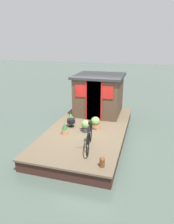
# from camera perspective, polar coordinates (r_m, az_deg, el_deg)

# --- Properties ---
(ground_plane) EXTENTS (60.00, 60.00, 0.00)m
(ground_plane) POSITION_cam_1_polar(r_m,az_deg,el_deg) (8.37, 0.38, -6.94)
(ground_plane) COLOR #47564C
(houseboat_deck) EXTENTS (5.80, 2.89, 0.44)m
(houseboat_deck) POSITION_cam_1_polar(r_m,az_deg,el_deg) (8.28, 0.39, -5.58)
(houseboat_deck) COLOR brown
(houseboat_deck) RESTS_ON ground_plane
(houseboat_cabin) EXTENTS (2.15, 2.15, 1.80)m
(houseboat_cabin) POSITION_cam_1_polar(r_m,az_deg,el_deg) (9.55, 3.34, 4.91)
(houseboat_cabin) COLOR #4C3828
(houseboat_cabin) RESTS_ON houseboat_deck
(bicycle) EXTENTS (1.63, 0.50, 0.83)m
(bicycle) POSITION_cam_1_polar(r_m,az_deg,el_deg) (6.54, 0.66, -6.74)
(bicycle) COLOR black
(bicycle) RESTS_ON houseboat_deck
(potted_plant_basil) EXTENTS (0.26, 0.26, 0.42)m
(potted_plant_basil) POSITION_cam_1_polar(r_m,az_deg,el_deg) (7.60, -6.16, -4.58)
(potted_plant_basil) COLOR #C6754C
(potted_plant_basil) RESTS_ON houseboat_deck
(potted_plant_rosemary) EXTENTS (0.33, 0.33, 0.46)m
(potted_plant_rosemary) POSITION_cam_1_polar(r_m,az_deg,el_deg) (7.71, -0.36, -3.80)
(potted_plant_rosemary) COLOR #38383D
(potted_plant_rosemary) RESTS_ON houseboat_deck
(potted_plant_sage) EXTENTS (0.28, 0.28, 0.37)m
(potted_plant_sage) POSITION_cam_1_polar(r_m,az_deg,el_deg) (8.72, -4.49, -1.54)
(potted_plant_sage) COLOR slate
(potted_plant_sage) RESTS_ON houseboat_deck
(potted_plant_fern) EXTENTS (0.35, 0.35, 0.48)m
(potted_plant_fern) POSITION_cam_1_polar(r_m,az_deg,el_deg) (7.98, 2.33, -2.97)
(potted_plant_fern) COLOR #C6754C
(potted_plant_fern) RESTS_ON houseboat_deck
(charcoal_grill) EXTENTS (0.32, 0.32, 0.32)m
(charcoal_grill) POSITION_cam_1_polar(r_m,az_deg,el_deg) (8.18, -4.40, -2.60)
(charcoal_grill) COLOR black
(charcoal_grill) RESTS_ON houseboat_deck
(mooring_bollard) EXTENTS (0.15, 0.15, 0.29)m
(mooring_bollard) POSITION_cam_1_polar(r_m,az_deg,el_deg) (5.72, 4.19, -13.48)
(mooring_bollard) COLOR brown
(mooring_bollard) RESTS_ON houseboat_deck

